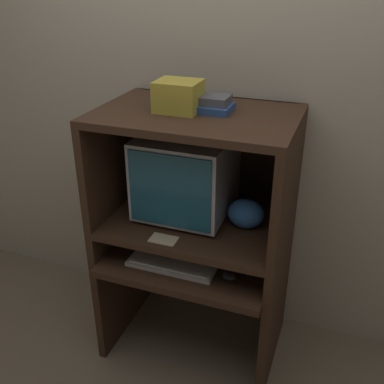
{
  "coord_description": "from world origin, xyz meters",
  "views": [
    {
      "loc": [
        0.67,
        -1.55,
        1.97
      ],
      "look_at": [
        -0.02,
        0.32,
        0.97
      ],
      "focal_mm": 42.0,
      "sensor_mm": 36.0,
      "label": 1
    }
  ],
  "objects_px": {
    "keyboard": "(171,265)",
    "snack_bag": "(246,214)",
    "mouse": "(230,276)",
    "book_stack": "(209,104)",
    "storage_box": "(178,96)",
    "crt_monitor": "(186,174)"
  },
  "relations": [
    {
      "from": "mouse",
      "to": "book_stack",
      "type": "height_order",
      "value": "book_stack"
    },
    {
      "from": "snack_bag",
      "to": "mouse",
      "type": "bearing_deg",
      "value": -94.42
    },
    {
      "from": "keyboard",
      "to": "storage_box",
      "type": "relative_size",
      "value": 2.24
    },
    {
      "from": "snack_bag",
      "to": "storage_box",
      "type": "relative_size",
      "value": 0.91
    },
    {
      "from": "crt_monitor",
      "to": "snack_bag",
      "type": "xyz_separation_m",
      "value": [
        0.33,
        -0.05,
        -0.14
      ]
    },
    {
      "from": "snack_bag",
      "to": "book_stack",
      "type": "xyz_separation_m",
      "value": [
        -0.21,
        0.02,
        0.52
      ]
    },
    {
      "from": "keyboard",
      "to": "snack_bag",
      "type": "relative_size",
      "value": 2.46
    },
    {
      "from": "crt_monitor",
      "to": "snack_bag",
      "type": "relative_size",
      "value": 2.53
    },
    {
      "from": "keyboard",
      "to": "storage_box",
      "type": "bearing_deg",
      "value": 97.14
    },
    {
      "from": "crt_monitor",
      "to": "storage_box",
      "type": "relative_size",
      "value": 2.32
    },
    {
      "from": "storage_box",
      "to": "keyboard",
      "type": "bearing_deg",
      "value": -82.86
    },
    {
      "from": "snack_bag",
      "to": "storage_box",
      "type": "height_order",
      "value": "storage_box"
    },
    {
      "from": "crt_monitor",
      "to": "mouse",
      "type": "xyz_separation_m",
      "value": [
        0.31,
        -0.25,
        -0.38
      ]
    },
    {
      "from": "mouse",
      "to": "book_stack",
      "type": "bearing_deg",
      "value": 130.56
    },
    {
      "from": "crt_monitor",
      "to": "mouse",
      "type": "relative_size",
      "value": 6.48
    },
    {
      "from": "crt_monitor",
      "to": "keyboard",
      "type": "height_order",
      "value": "crt_monitor"
    },
    {
      "from": "mouse",
      "to": "storage_box",
      "type": "bearing_deg",
      "value": 151.61
    },
    {
      "from": "keyboard",
      "to": "book_stack",
      "type": "distance_m",
      "value": 0.81
    },
    {
      "from": "storage_box",
      "to": "mouse",
      "type": "bearing_deg",
      "value": -28.39
    },
    {
      "from": "keyboard",
      "to": "snack_bag",
      "type": "bearing_deg",
      "value": 33.65
    },
    {
      "from": "snack_bag",
      "to": "book_stack",
      "type": "distance_m",
      "value": 0.56
    },
    {
      "from": "snack_bag",
      "to": "storage_box",
      "type": "distance_m",
      "value": 0.65
    }
  ]
}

